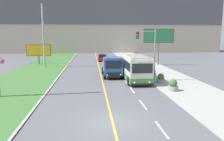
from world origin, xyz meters
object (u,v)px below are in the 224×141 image
(planter_round_second, at_px, (161,79))
(billboard_small, at_px, (39,51))
(traffic_light_mast, at_px, (150,48))
(car_distant, at_px, (102,58))
(billboard_large, at_px, (159,37))
(planter_round_third, at_px, (153,73))
(dump_truck, at_px, (112,67))
(utility_pole_far, at_px, (43,36))
(city_bus, at_px, (137,69))
(planter_round_far, at_px, (146,68))
(planter_round_near, at_px, (173,86))

(planter_round_second, bearing_deg, billboard_small, 133.89)
(traffic_light_mast, relative_size, planter_round_second, 5.82)
(planter_round_second, bearing_deg, car_distant, 103.79)
(billboard_large, relative_size, billboard_small, 1.46)
(planter_round_second, xyz_separation_m, planter_round_third, (0.09, 3.70, 0.02))
(dump_truck, xyz_separation_m, billboard_small, (-12.54, 14.45, 1.24))
(dump_truck, relative_size, billboard_small, 1.39)
(planter_round_third, bearing_deg, utility_pole_far, 146.25)
(traffic_light_mast, bearing_deg, city_bus, -170.60)
(dump_truck, height_order, planter_round_third, dump_truck)
(billboard_large, distance_m, planter_round_far, 9.72)
(billboard_small, distance_m, planter_round_third, 23.20)
(city_bus, height_order, dump_truck, city_bus)
(billboard_small, height_order, planter_round_near, billboard_small)
(city_bus, height_order, car_distant, city_bus)
(car_distant, xyz_separation_m, planter_round_second, (5.52, -22.48, -0.14))
(planter_round_far, bearing_deg, billboard_large, 61.22)
(traffic_light_mast, xyz_separation_m, billboard_large, (5.45, 14.00, 1.15))
(utility_pole_far, relative_size, billboard_large, 1.61)
(utility_pole_far, height_order, planter_round_near, utility_pole_far)
(planter_round_third, bearing_deg, planter_round_far, 88.91)
(traffic_light_mast, height_order, planter_round_far, traffic_light_mast)
(city_bus, xyz_separation_m, planter_round_near, (2.67, -4.41, -0.99))
(city_bus, height_order, planter_round_third, city_bus)
(billboard_small, height_order, planter_round_far, billboard_small)
(utility_pole_far, bearing_deg, planter_round_third, -33.75)
(utility_pole_far, xyz_separation_m, billboard_large, (20.17, 0.60, -0.26))
(planter_round_second, xyz_separation_m, planter_round_far, (0.16, 7.41, 0.04))
(dump_truck, height_order, car_distant, dump_truck)
(planter_round_third, bearing_deg, city_bus, -132.43)
(dump_truck, bearing_deg, car_distant, 91.06)
(dump_truck, xyz_separation_m, utility_pole_far, (-10.68, 10.39, 4.02))
(dump_truck, distance_m, utility_pole_far, 15.43)
(billboard_large, height_order, planter_round_third, billboard_large)
(car_distant, height_order, billboard_small, billboard_small)
(traffic_light_mast, bearing_deg, utility_pole_far, 137.67)
(city_bus, bearing_deg, billboard_large, 63.98)
(dump_truck, xyz_separation_m, billboard_large, (9.49, 10.99, 3.76))
(billboard_large, height_order, planter_round_second, billboard_large)
(city_bus, relative_size, planter_round_far, 4.74)
(traffic_light_mast, relative_size, billboard_small, 1.38)
(planter_round_second, bearing_deg, utility_pole_far, 137.83)
(dump_truck, height_order, billboard_small, billboard_small)
(billboard_small, bearing_deg, planter_round_third, -39.56)
(billboard_large, relative_size, planter_round_near, 5.78)
(utility_pole_far, bearing_deg, planter_round_second, -42.17)
(car_distant, xyz_separation_m, utility_pole_far, (-10.34, -8.12, 4.67))
(billboard_large, xyz_separation_m, planter_round_far, (-4.15, -7.55, -4.50))
(billboard_small, bearing_deg, planter_round_far, -31.62)
(car_distant, bearing_deg, planter_round_second, -76.21)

